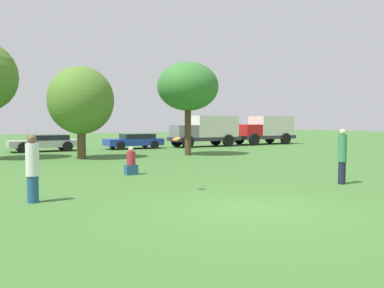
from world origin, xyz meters
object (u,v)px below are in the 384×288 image
(person_catcher, at_px, (342,156))
(parked_car_silver, at_px, (45,142))
(parked_car_blue, at_px, (134,141))
(delivery_truck_grey, at_px, (207,130))
(bystander_sitting, at_px, (131,163))
(tree_1, at_px, (81,101))
(delivery_truck_red, at_px, (266,129))
(person_thrower, at_px, (32,168))
(frisbee, at_px, (176,139))
(tree_2, at_px, (188,87))

(person_catcher, distance_m, parked_car_silver, 21.49)
(person_catcher, distance_m, parked_car_blue, 20.24)
(parked_car_blue, bearing_deg, delivery_truck_grey, 176.35)
(parked_car_silver, bearing_deg, bystander_sitting, 93.02)
(tree_1, bearing_deg, bystander_sitting, -89.40)
(tree_1, xyz_separation_m, delivery_truck_red, (17.91, 6.75, -1.90))
(person_thrower, bearing_deg, tree_1, 79.45)
(frisbee, relative_size, tree_2, 0.04)
(bystander_sitting, height_order, delivery_truck_red, delivery_truck_red)
(person_thrower, height_order, delivery_truck_grey, delivery_truck_grey)
(person_thrower, distance_m, parked_car_blue, 21.18)
(person_catcher, xyz_separation_m, tree_2, (0.76, 13.06, 3.22))
(person_thrower, height_order, frisbee, person_thrower)
(frisbee, height_order, tree_2, tree_2)
(tree_2, bearing_deg, delivery_truck_grey, 52.82)
(person_thrower, xyz_separation_m, tree_2, (10.53, 11.67, 3.27))
(tree_1, xyz_separation_m, parked_car_blue, (5.48, 6.47, -2.64))
(bystander_sitting, distance_m, tree_2, 10.34)
(tree_1, distance_m, delivery_truck_grey, 13.27)
(frisbee, relative_size, delivery_truck_red, 0.04)
(parked_car_silver, height_order, delivery_truck_grey, delivery_truck_grey)
(person_catcher, bearing_deg, person_thrower, -0.00)
(person_thrower, bearing_deg, parked_car_blue, 70.98)
(frisbee, xyz_separation_m, parked_car_blue, (5.58, 19.12, -1.00))
(delivery_truck_grey, bearing_deg, person_thrower, 48.66)
(bystander_sitting, height_order, parked_car_silver, parked_car_silver)
(person_catcher, distance_m, delivery_truck_red, 23.94)
(bystander_sitting, relative_size, delivery_truck_grey, 0.19)
(bystander_sitting, relative_size, parked_car_silver, 0.24)
(bystander_sitting, height_order, delivery_truck_grey, delivery_truck_grey)
(tree_2, height_order, parked_car_blue, tree_2)
(delivery_truck_red, bearing_deg, person_thrower, 39.87)
(parked_car_blue, height_order, delivery_truck_grey, delivery_truck_grey)
(parked_car_blue, height_order, delivery_truck_red, delivery_truck_red)
(parked_car_blue, bearing_deg, person_thrower, 61.86)
(parked_car_silver, xyz_separation_m, delivery_truck_grey, (12.53, -0.51, 0.72))
(parked_car_silver, bearing_deg, tree_2, 133.61)
(person_thrower, relative_size, delivery_truck_red, 0.33)
(frisbee, bearing_deg, delivery_truck_red, 47.11)
(parked_car_blue, bearing_deg, bystander_sitting, 68.60)
(tree_2, bearing_deg, frisbee, -118.39)
(delivery_truck_grey, bearing_deg, delivery_truck_red, -175.93)
(person_thrower, distance_m, parked_car_silver, 19.35)
(frisbee, distance_m, tree_1, 12.75)
(bystander_sitting, distance_m, delivery_truck_red, 23.18)
(frisbee, relative_size, bystander_sitting, 0.21)
(parked_car_blue, bearing_deg, delivery_truck_red, -179.72)
(person_catcher, xyz_separation_m, frisbee, (-5.69, 1.12, 0.65))
(tree_2, bearing_deg, parked_car_silver, 134.62)
(delivery_truck_red, bearing_deg, tree_1, 19.64)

